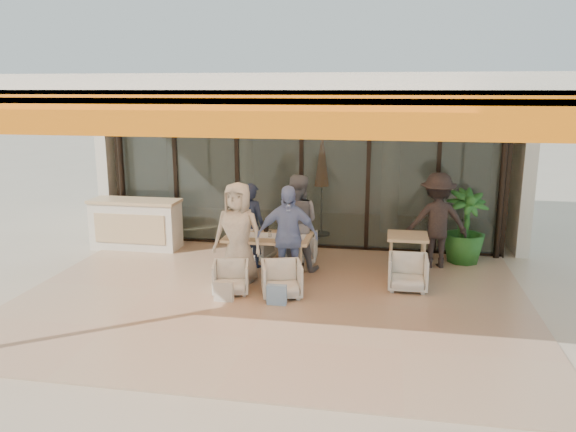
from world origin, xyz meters
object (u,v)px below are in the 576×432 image
(diner_grey, at_px, (296,223))
(standing_woman, at_px, (437,221))
(chair_near_left, at_px, (231,276))
(diner_cream, at_px, (238,234))
(chair_far_right, at_px, (300,246))
(chair_far_left, at_px, (258,245))
(host_counter, at_px, (136,224))
(potted_palm, at_px, (465,227))
(side_chair, at_px, (408,271))
(diner_periwinkle, at_px, (287,237))
(diner_navy, at_px, (251,226))
(chair_near_right, at_px, (282,278))
(side_table, at_px, (407,241))
(dining_table, at_px, (268,239))

(diner_grey, distance_m, standing_woman, 2.58)
(chair_near_left, bearing_deg, diner_cream, 76.80)
(chair_far_right, xyz_separation_m, chair_near_left, (-0.84, -1.90, -0.03))
(chair_far_right, bearing_deg, chair_far_left, -3.32)
(host_counter, xyz_separation_m, potted_palm, (6.55, 0.19, 0.18))
(side_chair, xyz_separation_m, potted_palm, (1.08, 1.69, 0.38))
(diner_periwinkle, relative_size, standing_woman, 0.97)
(chair_near_left, xyz_separation_m, diner_periwinkle, (0.84, 0.50, 0.57))
(diner_periwinkle, relative_size, side_chair, 2.65)
(chair_far_left, distance_m, diner_grey, 1.14)
(chair_far_left, relative_size, diner_navy, 0.37)
(chair_near_right, xyz_separation_m, diner_grey, (-0.00, 1.40, 0.57))
(chair_near_left, xyz_separation_m, side_table, (2.82, 1.43, 0.35))
(host_counter, height_order, chair_near_left, host_counter)
(side_chair, bearing_deg, host_counter, 164.63)
(dining_table, distance_m, side_chair, 2.45)
(chair_far_left, bearing_deg, potted_palm, -158.26)
(chair_far_right, bearing_deg, dining_table, 62.41)
(diner_navy, relative_size, diner_periwinkle, 0.92)
(diner_grey, relative_size, potted_palm, 1.25)
(dining_table, xyz_separation_m, diner_grey, (0.43, 0.44, 0.20))
(chair_near_right, distance_m, side_table, 2.47)
(diner_cream, bearing_deg, potted_palm, 32.18)
(chair_near_left, height_order, diner_periwinkle, diner_periwinkle)
(side_table, distance_m, standing_woman, 0.82)
(host_counter, distance_m, dining_table, 3.30)
(chair_far_left, xyz_separation_m, chair_far_right, (0.84, 0.00, 0.03))
(chair_far_right, bearing_deg, standing_woman, 178.97)
(dining_table, height_order, chair_far_left, dining_table)
(chair_far_right, relative_size, side_chair, 0.99)
(chair_far_left, distance_m, potted_palm, 3.95)
(chair_near_left, relative_size, side_chair, 0.90)
(dining_table, relative_size, chair_far_right, 2.34)
(side_table, relative_size, standing_woman, 0.42)
(side_chair, bearing_deg, standing_woman, 68.07)
(side_chair, distance_m, standing_woman, 1.53)
(chair_near_left, distance_m, standing_woman, 3.95)
(diner_navy, xyz_separation_m, potted_palm, (3.90, 0.97, -0.09))
(chair_far_right, bearing_deg, potted_palm, -174.66)
(diner_navy, relative_size, potted_palm, 1.12)
(host_counter, bearing_deg, diner_cream, -32.44)
(dining_table, relative_size, chair_near_left, 2.57)
(host_counter, distance_m, chair_near_right, 4.11)
(chair_far_left, bearing_deg, diner_navy, 104.93)
(host_counter, height_order, diner_periwinkle, diner_periwinkle)
(diner_grey, height_order, side_chair, diner_grey)
(diner_grey, height_order, standing_woman, standing_woman)
(diner_grey, bearing_deg, diner_cream, 46.60)
(chair_near_left, relative_size, standing_woman, 0.33)
(chair_far_right, xyz_separation_m, diner_navy, (-0.84, -0.50, 0.48))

